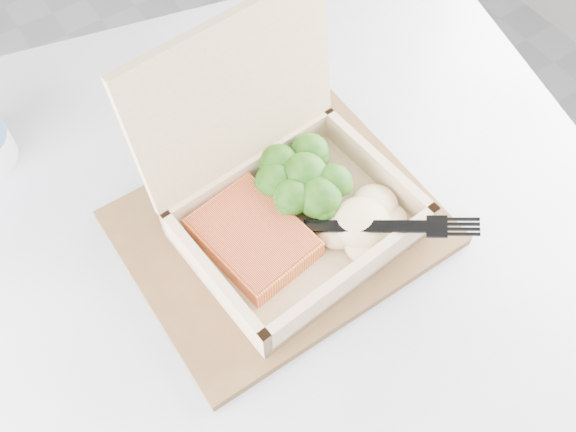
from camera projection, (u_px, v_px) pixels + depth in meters
cafe_table at (269, 340)px, 0.82m from camera, size 1.00×1.00×0.74m
serving_tray at (280, 228)px, 0.68m from camera, size 0.31×0.25×0.01m
takeout_container at (278, 185)px, 0.64m from camera, size 0.24×0.22×0.21m
salmon_fillet at (253, 238)px, 0.64m from camera, size 0.10×0.13×0.02m
broccoli_pile at (304, 179)px, 0.67m from camera, size 0.11×0.11×0.04m
mashed_potatoes at (362, 223)px, 0.65m from camera, size 0.10×0.09×0.03m
plastic_fork at (341, 224)px, 0.63m from camera, size 0.14×0.13×0.03m
receipt at (243, 116)px, 0.77m from camera, size 0.11×0.15×0.00m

